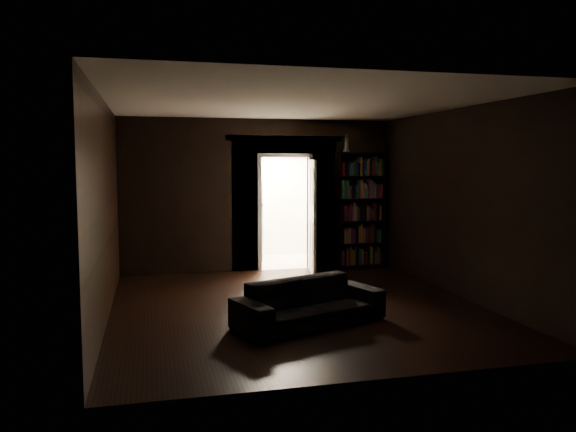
% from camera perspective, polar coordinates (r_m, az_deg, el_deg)
% --- Properties ---
extents(ground, '(5.50, 5.50, 0.00)m').
position_cam_1_polar(ground, '(7.91, 0.84, -9.17)').
color(ground, black).
rests_on(ground, ground).
extents(room_walls, '(5.02, 5.61, 2.84)m').
position_cam_1_polar(room_walls, '(8.70, -0.99, 3.37)').
color(room_walls, black).
rests_on(room_walls, ground).
extents(kitchen_alcove, '(2.20, 1.80, 2.60)m').
position_cam_1_polar(kitchen_alcove, '(11.57, -1.60, 1.51)').
color(kitchen_alcove, '#B0AC99').
rests_on(kitchen_alcove, ground).
extents(sofa, '(2.05, 1.41, 0.72)m').
position_cam_1_polar(sofa, '(6.99, 2.18, -8.07)').
color(sofa, black).
rests_on(sofa, ground).
extents(bookshelf, '(0.95, 0.54, 2.20)m').
position_cam_1_polar(bookshelf, '(10.71, 7.28, 0.57)').
color(bookshelf, black).
rests_on(bookshelf, ground).
extents(refrigerator, '(0.82, 0.76, 1.65)m').
position_cam_1_polar(refrigerator, '(11.64, -4.65, -0.38)').
color(refrigerator, white).
rests_on(refrigerator, ground).
extents(door, '(0.19, 0.85, 2.05)m').
position_cam_1_polar(door, '(10.17, 2.46, -0.06)').
color(door, silver).
rests_on(door, ground).
extents(figurine, '(0.14, 0.14, 0.33)m').
position_cam_1_polar(figurine, '(10.66, 5.96, 7.37)').
color(figurine, silver).
rests_on(figurine, bookshelf).
extents(bottles, '(0.71, 0.24, 0.29)m').
position_cam_1_polar(bottles, '(11.53, -4.64, 4.39)').
color(bottles, black).
rests_on(bottles, refrigerator).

